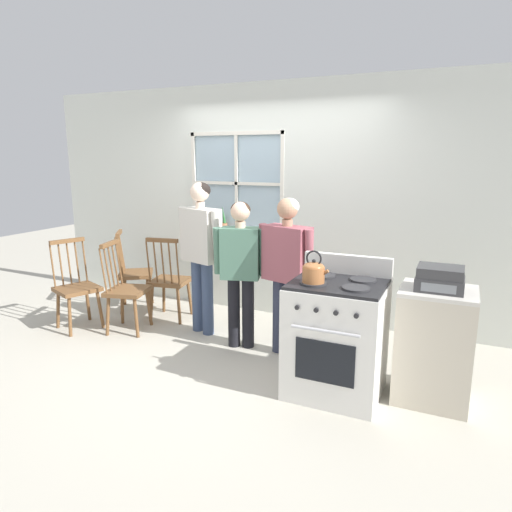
{
  "coord_description": "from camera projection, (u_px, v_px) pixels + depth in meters",
  "views": [
    {
      "loc": [
        1.97,
        -3.54,
        1.88
      ],
      "look_at": [
        0.31,
        0.1,
        1.0
      ],
      "focal_mm": 32.0,
      "sensor_mm": 36.0,
      "label": 1
    }
  ],
  "objects": [
    {
      "name": "stove",
      "position": [
        336.0,
        337.0,
        3.62
      ],
      "size": [
        0.73,
        0.68,
        1.08
      ],
      "color": "white",
      "rests_on": "ground_plane"
    },
    {
      "name": "person_teen_center",
      "position": [
        241.0,
        262.0,
        4.43
      ],
      "size": [
        0.53,
        0.3,
        1.46
      ],
      "rotation": [
        0.0,
        0.0,
        0.26
      ],
      "color": "black",
      "rests_on": "ground_plane"
    },
    {
      "name": "side_counter",
      "position": [
        434.0,
        345.0,
        3.52
      ],
      "size": [
        0.55,
        0.5,
        0.9
      ],
      "color": "beige",
      "rests_on": "ground_plane"
    },
    {
      "name": "chair_center_cluster",
      "position": [
        134.0,
        274.0,
        5.65
      ],
      "size": [
        0.57,
        0.57,
        0.99
      ],
      "rotation": [
        0.0,
        0.0,
        2.17
      ],
      "color": "brown",
      "rests_on": "ground_plane"
    },
    {
      "name": "wall_back",
      "position": [
        281.0,
        204.0,
        5.29
      ],
      "size": [
        6.4,
        0.16,
        2.7
      ],
      "color": "silver",
      "rests_on": "ground_plane"
    },
    {
      "name": "stereo",
      "position": [
        440.0,
        279.0,
        3.39
      ],
      "size": [
        0.34,
        0.29,
        0.18
      ],
      "color": "#38383A",
      "rests_on": "side_counter"
    },
    {
      "name": "ground_plane",
      "position": [
        222.0,
        357.0,
        4.35
      ],
      "size": [
        16.0,
        16.0,
        0.0
      ],
      "primitive_type": "plane",
      "color": "#B2AD9E"
    },
    {
      "name": "chair_near_wall",
      "position": [
        169.0,
        281.0,
        5.3
      ],
      "size": [
        0.48,
        0.47,
        0.99
      ],
      "rotation": [
        0.0,
        0.0,
        -2.97
      ],
      "color": "brown",
      "rests_on": "ground_plane"
    },
    {
      "name": "chair_by_window",
      "position": [
        77.0,
        288.0,
        5.02
      ],
      "size": [
        0.53,
        0.54,
        0.99
      ],
      "rotation": [
        0.0,
        0.0,
        1.19
      ],
      "color": "brown",
      "rests_on": "ground_plane"
    },
    {
      "name": "person_adult_right",
      "position": [
        287.0,
        262.0,
        4.25
      ],
      "size": [
        0.6,
        0.32,
        1.51
      ],
      "rotation": [
        0.0,
        0.0,
        -0.28
      ],
      "color": "#2D3347",
      "rests_on": "ground_plane"
    },
    {
      "name": "potted_plant",
      "position": [
        222.0,
        225.0,
        5.57
      ],
      "size": [
        0.13,
        0.13,
        0.33
      ],
      "color": "#935B3D",
      "rests_on": "wall_back"
    },
    {
      "name": "chair_near_stove",
      "position": [
        126.0,
        291.0,
        4.94
      ],
      "size": [
        0.49,
        0.51,
        0.99
      ],
      "rotation": [
        0.0,
        0.0,
        1.83
      ],
      "color": "brown",
      "rests_on": "ground_plane"
    },
    {
      "name": "kettle",
      "position": [
        314.0,
        271.0,
        3.45
      ],
      "size": [
        0.21,
        0.17,
        0.25
      ],
      "color": "#A86638",
      "rests_on": "stove"
    },
    {
      "name": "person_elderly_left",
      "position": [
        201.0,
        243.0,
        4.78
      ],
      "size": [
        0.59,
        0.33,
        1.62
      ],
      "rotation": [
        0.0,
        0.0,
        -0.3
      ],
      "color": "#384766",
      "rests_on": "ground_plane"
    }
  ]
}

